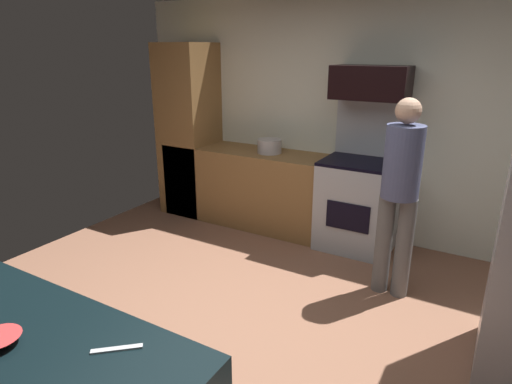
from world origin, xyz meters
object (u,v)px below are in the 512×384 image
object	(u,v)px
microwave	(371,83)
person_cook	(400,190)
oven_range	(359,200)
stock_pot	(269,146)

from	to	relation	value
microwave	person_cook	size ratio (longest dim) A/B	0.44
oven_range	person_cook	size ratio (longest dim) A/B	0.92
person_cook	stock_pot	size ratio (longest dim) A/B	6.13
person_cook	stock_pot	distance (m)	1.80
person_cook	stock_pot	xyz separation A→B (m)	(-1.62, 0.77, 0.03)
microwave	stock_pot	size ratio (longest dim) A/B	2.70
microwave	stock_pot	distance (m)	1.31
oven_range	microwave	world-z (taller)	microwave
oven_range	person_cook	bearing A→B (deg)	-54.31
oven_range	person_cook	world-z (taller)	person_cook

